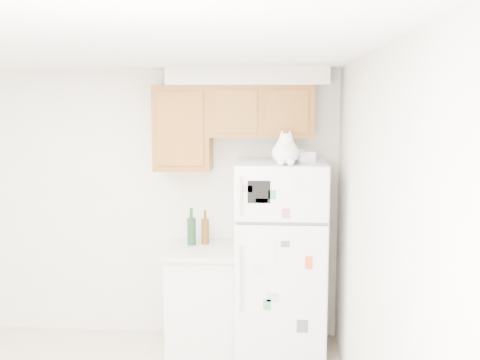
# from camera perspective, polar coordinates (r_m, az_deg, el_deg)

# --- Properties ---
(room_shell) EXTENTS (3.84, 4.04, 2.52)m
(room_shell) POSITION_cam_1_polar(r_m,az_deg,el_deg) (3.63, -15.70, -0.75)
(room_shell) COLOR white
(room_shell) RESTS_ON ground_plane
(refrigerator) EXTENTS (0.76, 0.78, 1.70)m
(refrigerator) POSITION_cam_1_polar(r_m,az_deg,el_deg) (4.93, 4.14, -8.02)
(refrigerator) COLOR white
(refrigerator) RESTS_ON ground_plane
(base_counter) EXTENTS (0.64, 0.64, 0.92)m
(base_counter) POSITION_cam_1_polar(r_m,az_deg,el_deg) (5.16, -3.76, -11.82)
(base_counter) COLOR white
(base_counter) RESTS_ON ground_plane
(cat) EXTENTS (0.28, 0.41, 0.29)m
(cat) POSITION_cam_1_polar(r_m,az_deg,el_deg) (4.58, 4.67, 2.92)
(cat) COLOR white
(cat) RESTS_ON refrigerator
(storage_box_back) EXTENTS (0.18, 0.13, 0.10)m
(storage_box_back) POSITION_cam_1_polar(r_m,az_deg,el_deg) (4.92, 5.44, 2.59)
(storage_box_back) COLOR white
(storage_box_back) RESTS_ON refrigerator
(storage_box_front) EXTENTS (0.18, 0.16, 0.09)m
(storage_box_front) POSITION_cam_1_polar(r_m,az_deg,el_deg) (4.75, 6.57, 2.32)
(storage_box_front) COLOR white
(storage_box_front) RESTS_ON refrigerator
(bottle_green) EXTENTS (0.08, 0.08, 0.34)m
(bottle_green) POSITION_cam_1_polar(r_m,az_deg,el_deg) (5.10, -4.96, -4.73)
(bottle_green) COLOR #19381E
(bottle_green) RESTS_ON base_counter
(bottle_amber) EXTENTS (0.07, 0.07, 0.31)m
(bottle_amber) POSITION_cam_1_polar(r_m,az_deg,el_deg) (5.13, -3.56, -4.78)
(bottle_amber) COLOR #593814
(bottle_amber) RESTS_ON base_counter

